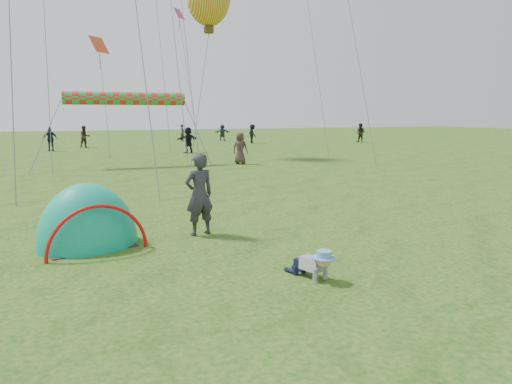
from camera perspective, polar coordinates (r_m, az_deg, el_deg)
name	(u,v)px	position (r m, az deg, el deg)	size (l,w,h in m)	color
ground	(271,276)	(7.50, 1.89, -10.41)	(140.00, 140.00, 0.00)	#134608
crawling_toddler	(314,263)	(7.35, 7.32, -8.81)	(0.47, 0.67, 0.51)	black
popup_tent	(89,245)	(9.73, -20.18, -6.28)	(1.95, 1.60, 2.52)	#039783
standing_adult	(199,195)	(9.81, -7.11, -0.32)	(0.65, 0.42, 1.77)	#2C2B34
crowd_person_0	(183,133)	(44.73, -9.17, 7.33)	(0.58, 0.38, 1.60)	#27282F
crowd_person_1	(361,133)	(43.03, 12.95, 7.21)	(0.84, 0.66, 1.73)	black
crowd_person_2	(50,139)	(35.28, -24.34, 6.05)	(0.99, 0.41, 1.68)	black
crowd_person_3	(252,134)	(40.95, -0.46, 7.29)	(1.08, 0.62, 1.67)	black
crowd_person_5	(222,133)	(44.46, -4.22, 7.41)	(1.48, 0.47, 1.59)	#2E3D46
crowd_person_10	(240,148)	(23.77, -1.99, 5.48)	(0.80, 0.52, 1.64)	#3C2B27
crowd_person_11	(188,140)	(30.97, -8.46, 6.45)	(1.60, 0.51, 1.73)	black
crowd_person_13	(85,137)	(37.73, -20.61, 6.48)	(0.82, 0.64, 1.69)	#3B2824
balloon_kite	(208,1)	(28.99, -5.98, 22.65)	(2.57, 2.57, 3.59)	#CEE222
rainbow_tube_kite	(126,98)	(23.91, -15.99, 11.17)	(0.64, 0.64, 5.83)	red
diamond_kite_5	(179,14)	(37.13, -9.59, 21.14)	(0.93, 0.93, 0.00)	#C93B78
diamond_kite_6	(99,45)	(33.62, -19.03, 17.01)	(1.28, 1.28, 0.00)	#D64623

